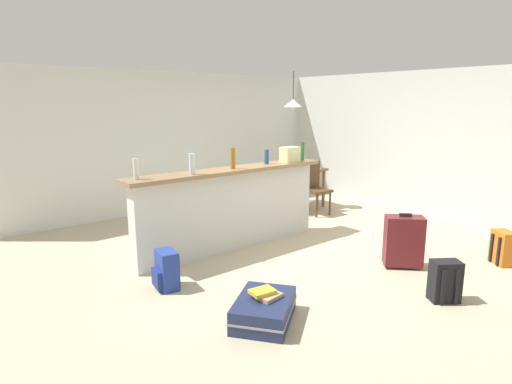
% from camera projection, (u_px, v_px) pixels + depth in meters
% --- Properties ---
extents(ground_plane, '(13.00, 13.00, 0.05)m').
position_uv_depth(ground_plane, '(295.00, 248.00, 5.89)').
color(ground_plane, '#BCAD8E').
extents(wall_back, '(6.60, 0.10, 2.50)m').
position_uv_depth(wall_back, '(181.00, 141.00, 7.93)').
color(wall_back, silver).
rests_on(wall_back, ground_plane).
extents(wall_right, '(0.10, 6.00, 2.50)m').
position_uv_depth(wall_right, '(405.00, 142.00, 7.75)').
color(wall_right, silver).
rests_on(wall_right, ground_plane).
extents(partition_half_wall, '(2.80, 0.20, 1.05)m').
position_uv_depth(partition_half_wall, '(231.00, 211.00, 5.71)').
color(partition_half_wall, silver).
rests_on(partition_half_wall, ground_plane).
extents(bar_countertop, '(2.96, 0.40, 0.05)m').
position_uv_depth(bar_countertop, '(231.00, 170.00, 5.60)').
color(bar_countertop, '#93704C').
rests_on(bar_countertop, partition_half_wall).
extents(bottle_white, '(0.06, 0.06, 0.24)m').
position_uv_depth(bottle_white, '(136.00, 169.00, 4.78)').
color(bottle_white, silver).
rests_on(bottle_white, bar_countertop).
extents(bottle_clear, '(0.07, 0.07, 0.25)m').
position_uv_depth(bottle_clear, '(192.00, 164.00, 5.11)').
color(bottle_clear, silver).
rests_on(bottle_clear, bar_countertop).
extents(bottle_amber, '(0.06, 0.06, 0.28)m').
position_uv_depth(bottle_amber, '(233.00, 158.00, 5.55)').
color(bottle_amber, '#9E661E').
rests_on(bottle_amber, bar_countertop).
extents(bottle_blue, '(0.07, 0.07, 0.20)m').
position_uv_depth(bottle_blue, '(267.00, 157.00, 5.98)').
color(bottle_blue, '#284C89').
rests_on(bottle_blue, bar_countertop).
extents(bottle_green, '(0.06, 0.06, 0.28)m').
position_uv_depth(bottle_green, '(302.00, 151.00, 6.35)').
color(bottle_green, '#2D6B38').
rests_on(bottle_green, bar_countertop).
extents(grocery_bag, '(0.26, 0.18, 0.22)m').
position_uv_depth(grocery_bag, '(290.00, 155.00, 6.18)').
color(grocery_bag, beige).
rests_on(grocery_bag, bar_countertop).
extents(dining_table, '(1.10, 0.80, 0.74)m').
position_uv_depth(dining_table, '(293.00, 174.00, 7.95)').
color(dining_table, brown).
rests_on(dining_table, ground_plane).
extents(dining_chair_near_partition, '(0.43, 0.43, 0.93)m').
position_uv_depth(dining_chair_near_partition, '(314.00, 185.00, 7.56)').
color(dining_chair_near_partition, '#4C331E').
rests_on(dining_chair_near_partition, ground_plane).
extents(pendant_lamp, '(0.34, 0.34, 0.67)m').
position_uv_depth(pendant_lamp, '(293.00, 103.00, 7.71)').
color(pendant_lamp, black).
extents(suitcase_flat_navy, '(0.86, 0.81, 0.22)m').
position_uv_depth(suitcase_flat_navy, '(264.00, 310.00, 3.87)').
color(suitcase_flat_navy, '#1E284C').
rests_on(suitcase_flat_navy, ground_plane).
extents(backpack_black, '(0.34, 0.33, 0.42)m').
position_uv_depth(backpack_black, '(444.00, 281.00, 4.25)').
color(backpack_black, black).
rests_on(backpack_black, ground_plane).
extents(suitcase_upright_maroon, '(0.48, 0.48, 0.67)m').
position_uv_depth(suitcase_upright_maroon, '(404.00, 241.00, 5.10)').
color(suitcase_upright_maroon, maroon).
rests_on(suitcase_upright_maroon, ground_plane).
extents(backpack_orange, '(0.33, 0.34, 0.42)m').
position_uv_depth(backpack_orange, '(504.00, 248.00, 5.22)').
color(backpack_orange, orange).
rests_on(backpack_orange, ground_plane).
extents(backpack_blue, '(0.28, 0.30, 0.42)m').
position_uv_depth(backpack_blue, '(166.00, 271.00, 4.53)').
color(backpack_blue, '#233D93').
rests_on(backpack_blue, ground_plane).
extents(book_stack, '(0.27, 0.24, 0.07)m').
position_uv_depth(book_stack, '(266.00, 294.00, 3.86)').
color(book_stack, tan).
rests_on(book_stack, suitcase_flat_navy).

